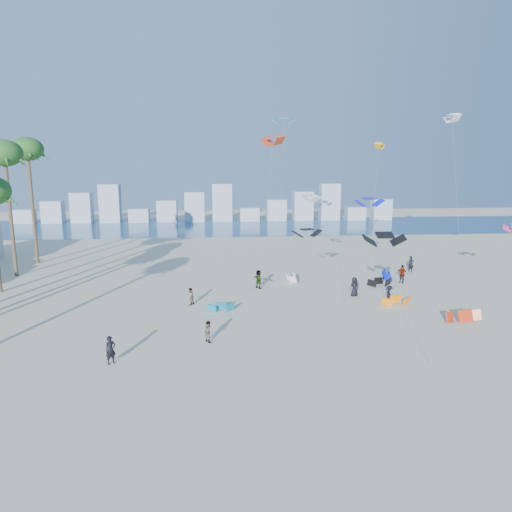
{
  "coord_description": "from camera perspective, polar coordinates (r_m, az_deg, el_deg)",
  "views": [
    {
      "loc": [
        -0.56,
        -22.58,
        11.96
      ],
      "look_at": [
        3.0,
        16.0,
        4.5
      ],
      "focal_mm": 32.21,
      "sensor_mm": 36.0,
      "label": 1
    }
  ],
  "objects": [
    {
      "name": "kitesurfers_far",
      "position": [
        45.99,
        8.96,
        -3.16
      ],
      "size": [
        25.76,
        12.61,
        1.9
      ],
      "color": "black",
      "rests_on": "ground"
    },
    {
      "name": "ground",
      "position": [
        25.56,
        -3.55,
        -17.03
      ],
      "size": [
        220.0,
        220.0,
        0.0
      ],
      "primitive_type": "plane",
      "color": "beige",
      "rests_on": "ground"
    },
    {
      "name": "grounded_kites",
      "position": [
        44.78,
        14.0,
        -4.33
      ],
      "size": [
        21.95,
        17.02,
        1.0
      ],
      "color": "#0C7B9B",
      "rests_on": "ground"
    },
    {
      "name": "kitesurfer_mid",
      "position": [
        32.54,
        -5.94,
        -9.3
      ],
      "size": [
        0.9,
        0.94,
        1.52
      ],
      "primitive_type": "imported",
      "rotation": [
        0.0,
        0.0,
        2.21
      ],
      "color": "gray",
      "rests_on": "ground"
    },
    {
      "name": "distant_skyline",
      "position": [
        104.96,
        -5.63,
        6.0
      ],
      "size": [
        85.0,
        3.0,
        8.4
      ],
      "color": "#9EADBF",
      "rests_on": "ground"
    },
    {
      "name": "kitesurfer_near",
      "position": [
        30.27,
        -17.61,
        -11.07
      ],
      "size": [
        0.78,
        0.72,
        1.79
      ],
      "primitive_type": "imported",
      "rotation": [
        0.0,
        0.0,
        0.6
      ],
      "color": "black",
      "rests_on": "ground"
    },
    {
      "name": "ocean",
      "position": [
        95.33,
        -4.91,
        3.65
      ],
      "size": [
        220.0,
        220.0,
        0.0
      ],
      "primitive_type": "plane",
      "color": "navy",
      "rests_on": "ground"
    },
    {
      "name": "flying_kites",
      "position": [
        48.78,
        13.04,
        11.47
      ],
      "size": [
        28.96,
        33.71,
        18.6
      ],
      "color": "black",
      "rests_on": "ground"
    }
  ]
}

